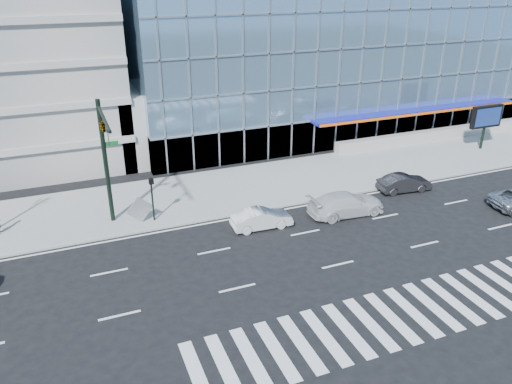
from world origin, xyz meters
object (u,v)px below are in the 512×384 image
ped_signal_post (152,192)px  white_suv (346,204)px  dark_sedan (404,183)px  tilted_panel (140,209)px  traffic_signal (104,138)px  white_sedan (262,219)px  marquee_sign (486,117)px

ped_signal_post → white_suv: (12.21, -3.63, -1.37)m
dark_sedan → tilted_panel: 19.17m
traffic_signal → white_sedan: size_ratio=2.04×
white_suv → ped_signal_post: bearing=75.2°
ped_signal_post → dark_sedan: (18.21, -1.94, -1.48)m
traffic_signal → ped_signal_post: 4.75m
dark_sedan → tilted_panel: bearing=89.9°
traffic_signal → white_suv: (14.70, -3.25, -5.40)m
ped_signal_post → marquee_sign: (30.50, 3.05, 0.93)m
traffic_signal → tilted_panel: 5.37m
marquee_sign → traffic_signal: bearing=-174.1°
traffic_signal → ped_signal_post: bearing=8.5°
ped_signal_post → white_sedan: bearing=-27.9°
white_sedan → traffic_signal: bearing=74.0°
marquee_sign → white_suv: marquee_sign is taller
traffic_signal → dark_sedan: traffic_signal is taller
traffic_signal → white_sedan: traffic_signal is taller
white_sedan → marquee_sign: bearing=-72.9°
traffic_signal → tilted_panel: (1.64, 0.43, -5.10)m
marquee_sign → white_suv: (-18.29, -6.68, -2.30)m
marquee_sign → dark_sedan: bearing=-157.9°
white_sedan → dark_sedan: (12.00, 1.34, 0.01)m
ped_signal_post → dark_sedan: ped_signal_post is taller
white_suv → white_sedan: bearing=88.5°
dark_sedan → white_suv: bearing=111.6°
marquee_sign → white_suv: size_ratio=0.76×
ped_signal_post → white_suv: 12.81m
ped_signal_post → dark_sedan: 18.37m
white_suv → dark_sedan: bearing=-72.5°
tilted_panel → dark_sedan: bearing=-13.7°
white_suv → white_sedan: size_ratio=1.35×
tilted_panel → marquee_sign: bearing=-2.2°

